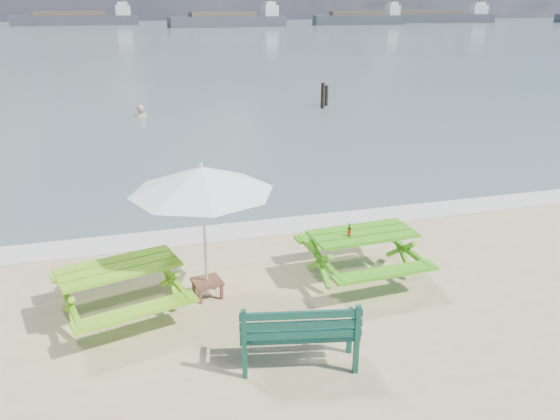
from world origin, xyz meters
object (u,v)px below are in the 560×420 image
object	(u,v)px
picnic_table_left	(121,291)
park_bench	(299,345)
beer_bottle	(349,232)
patio_umbrella	(202,179)
picnic_table_right	(361,256)
swimmer	(141,126)
side_table	(207,288)

from	to	relation	value
picnic_table_left	park_bench	size ratio (longest dim) A/B	1.45
beer_bottle	picnic_table_left	bearing A→B (deg)	-178.88
patio_umbrella	beer_bottle	size ratio (longest dim) A/B	11.22
patio_umbrella	beer_bottle	distance (m)	2.60
picnic_table_right	beer_bottle	xyz separation A→B (m)	(-0.28, -0.09, 0.51)
picnic_table_left	swimmer	xyz separation A→B (m)	(0.88, 16.16, -0.83)
park_bench	beer_bottle	world-z (taller)	beer_bottle
picnic_table_right	patio_umbrella	size ratio (longest dim) A/B	0.80
picnic_table_left	side_table	distance (m)	1.35
side_table	beer_bottle	world-z (taller)	beer_bottle
park_bench	side_table	distance (m)	2.27
picnic_table_left	patio_umbrella	world-z (taller)	patio_umbrella
patio_umbrella	swimmer	world-z (taller)	patio_umbrella
swimmer	picnic_table_right	bearing A→B (deg)	-79.09
picnic_table_left	patio_umbrella	size ratio (longest dim) A/B	0.90
picnic_table_left	picnic_table_right	distance (m)	3.96
beer_bottle	swimmer	size ratio (longest dim) A/B	0.13
picnic_table_right	park_bench	world-z (taller)	park_bench
picnic_table_right	beer_bottle	distance (m)	0.59
patio_umbrella	park_bench	bearing A→B (deg)	-67.18
picnic_table_left	beer_bottle	xyz separation A→B (m)	(3.68, 0.07, 0.52)
picnic_table_right	side_table	bearing A→B (deg)	179.03
beer_bottle	side_table	bearing A→B (deg)	176.79
beer_bottle	picnic_table_right	bearing A→B (deg)	17.26
park_bench	patio_umbrella	bearing A→B (deg)	112.82
park_bench	swimmer	distance (m)	18.11
side_table	swimmer	world-z (taller)	swimmer
beer_bottle	patio_umbrella	bearing A→B (deg)	176.79
picnic_table_left	park_bench	distance (m)	2.90
swimmer	side_table	bearing A→B (deg)	-88.43
side_table	picnic_table_left	bearing A→B (deg)	-171.16
picnic_table_left	beer_bottle	world-z (taller)	beer_bottle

